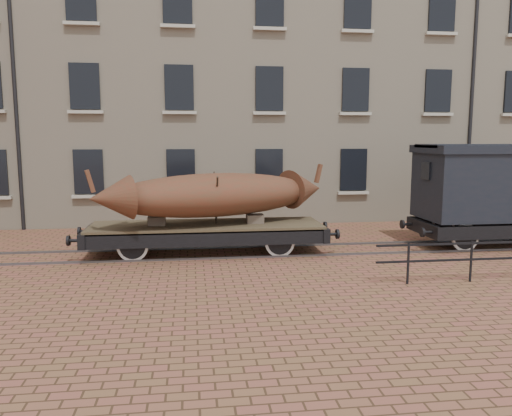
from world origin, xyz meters
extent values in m
plane|color=brown|center=(0.00, 0.00, 0.00)|extent=(90.00, 90.00, 0.00)
cube|color=beige|center=(3.00, 10.00, 7.00)|extent=(40.00, 10.00, 14.00)
cube|color=black|center=(-6.00, 4.96, 2.20)|extent=(1.10, 0.12, 1.70)
cube|color=#B3AF9D|center=(-6.00, 4.90, 1.25)|extent=(1.30, 0.18, 0.12)
cube|color=black|center=(-2.50, 4.96, 2.20)|extent=(1.10, 0.12, 1.70)
cube|color=#B3AF9D|center=(-2.50, 4.90, 1.25)|extent=(1.30, 0.18, 0.12)
cube|color=black|center=(1.00, 4.96, 2.20)|extent=(1.10, 0.12, 1.70)
cube|color=#B3AF9D|center=(1.00, 4.90, 1.25)|extent=(1.30, 0.18, 0.12)
cube|color=black|center=(4.50, 4.96, 2.20)|extent=(1.10, 0.12, 1.70)
cube|color=#B3AF9D|center=(4.50, 4.90, 1.25)|extent=(1.30, 0.18, 0.12)
cube|color=black|center=(8.00, 4.96, 2.20)|extent=(1.10, 0.12, 1.70)
cube|color=#B3AF9D|center=(8.00, 4.90, 1.25)|extent=(1.30, 0.18, 0.12)
cube|color=black|center=(11.50, 4.96, 2.20)|extent=(1.10, 0.12, 1.70)
cube|color=#B3AF9D|center=(11.50, 4.90, 1.25)|extent=(1.30, 0.18, 0.12)
cube|color=black|center=(-6.00, 4.96, 5.40)|extent=(1.10, 0.12, 1.70)
cube|color=#B3AF9D|center=(-6.00, 4.90, 4.45)|extent=(1.30, 0.18, 0.12)
cube|color=black|center=(-2.50, 4.96, 5.40)|extent=(1.10, 0.12, 1.70)
cube|color=#B3AF9D|center=(-2.50, 4.90, 4.45)|extent=(1.30, 0.18, 0.12)
cube|color=black|center=(1.00, 4.96, 5.40)|extent=(1.10, 0.12, 1.70)
cube|color=#B3AF9D|center=(1.00, 4.90, 4.45)|extent=(1.30, 0.18, 0.12)
cube|color=black|center=(4.50, 4.96, 5.40)|extent=(1.10, 0.12, 1.70)
cube|color=#B3AF9D|center=(4.50, 4.90, 4.45)|extent=(1.30, 0.18, 0.12)
cube|color=black|center=(8.00, 4.96, 5.40)|extent=(1.10, 0.12, 1.70)
cube|color=#B3AF9D|center=(8.00, 4.90, 4.45)|extent=(1.30, 0.18, 0.12)
cube|color=#B3AF9D|center=(-6.00, 4.90, 7.65)|extent=(1.30, 0.18, 0.12)
cube|color=black|center=(-2.50, 4.96, 8.60)|extent=(1.10, 0.12, 1.70)
cube|color=#B3AF9D|center=(-2.50, 4.90, 7.65)|extent=(1.30, 0.18, 0.12)
cube|color=black|center=(1.00, 4.96, 8.60)|extent=(1.10, 0.12, 1.70)
cube|color=#B3AF9D|center=(1.00, 4.90, 7.65)|extent=(1.30, 0.18, 0.12)
cube|color=black|center=(4.50, 4.96, 8.60)|extent=(1.10, 0.12, 1.70)
cube|color=#B3AF9D|center=(4.50, 4.90, 7.65)|extent=(1.30, 0.18, 0.12)
cube|color=black|center=(8.00, 4.96, 8.60)|extent=(1.10, 0.12, 1.70)
cube|color=#B3AF9D|center=(8.00, 4.90, 7.65)|extent=(1.30, 0.18, 0.12)
cylinder|color=black|center=(-8.50, 4.95, 7.00)|extent=(0.14, 0.14, 14.00)
cylinder|color=black|center=(9.50, 4.95, 7.00)|extent=(0.14, 0.14, 14.00)
cube|color=#59595E|center=(0.00, -0.72, 0.03)|extent=(30.00, 0.08, 0.06)
cube|color=#59595E|center=(0.00, 0.72, 0.03)|extent=(30.00, 0.08, 0.06)
cylinder|color=black|center=(3.00, -3.80, 0.50)|extent=(0.06, 0.06, 1.00)
cylinder|color=black|center=(4.60, -3.80, 0.50)|extent=(0.06, 0.06, 1.00)
cube|color=brown|center=(-1.66, 0.00, 0.86)|extent=(6.87, 2.02, 0.11)
cube|color=black|center=(-1.66, -0.93, 0.64)|extent=(6.87, 0.15, 0.41)
cube|color=black|center=(-1.66, 0.93, 0.64)|extent=(6.87, 0.15, 0.41)
cube|color=black|center=(-5.10, 0.00, 0.64)|extent=(0.20, 2.11, 0.41)
cylinder|color=black|center=(-5.35, -0.69, 0.64)|extent=(0.32, 0.09, 0.09)
cylinder|color=black|center=(-5.51, -0.69, 0.64)|extent=(0.07, 0.29, 0.29)
cylinder|color=black|center=(-5.35, 0.69, 0.64)|extent=(0.32, 0.09, 0.09)
cylinder|color=black|center=(-5.51, 0.69, 0.64)|extent=(0.07, 0.29, 0.29)
cube|color=black|center=(1.77, 0.00, 0.64)|extent=(0.20, 2.11, 0.41)
cylinder|color=black|center=(2.03, -0.69, 0.64)|extent=(0.32, 0.09, 0.09)
cylinder|color=black|center=(2.18, -0.69, 0.64)|extent=(0.07, 0.29, 0.29)
cylinder|color=black|center=(2.03, 0.69, 0.64)|extent=(0.32, 0.09, 0.09)
cylinder|color=black|center=(2.18, 0.69, 0.64)|extent=(0.07, 0.29, 0.29)
cylinder|color=black|center=(-3.77, 0.00, 0.44)|extent=(0.09, 1.74, 0.09)
cylinder|color=white|center=(-3.77, -0.72, 0.44)|extent=(0.88, 0.06, 0.88)
cylinder|color=black|center=(-3.77, -0.72, 0.44)|extent=(0.72, 0.09, 0.72)
cube|color=black|center=(-3.77, -0.83, 0.66)|extent=(0.82, 0.07, 0.09)
cylinder|color=white|center=(-3.77, 0.72, 0.44)|extent=(0.88, 0.06, 0.88)
cylinder|color=black|center=(-3.77, 0.72, 0.44)|extent=(0.72, 0.09, 0.72)
cube|color=black|center=(-3.77, 0.83, 0.66)|extent=(0.82, 0.07, 0.09)
cylinder|color=black|center=(0.44, 0.00, 0.44)|extent=(0.09, 1.74, 0.09)
cylinder|color=white|center=(0.44, -0.72, 0.44)|extent=(0.88, 0.06, 0.88)
cylinder|color=black|center=(0.44, -0.72, 0.44)|extent=(0.72, 0.09, 0.72)
cube|color=black|center=(0.44, -0.83, 0.66)|extent=(0.82, 0.07, 0.09)
cylinder|color=white|center=(0.44, 0.72, 0.44)|extent=(0.88, 0.06, 0.88)
cylinder|color=black|center=(0.44, 0.72, 0.44)|extent=(0.72, 0.09, 0.72)
cube|color=black|center=(0.44, 0.83, 0.66)|extent=(0.82, 0.07, 0.09)
cube|color=black|center=(-1.66, 0.00, 0.50)|extent=(3.66, 0.05, 0.05)
cube|color=brown|center=(-3.13, 0.00, 1.04)|extent=(0.50, 0.46, 0.26)
cube|color=brown|center=(-0.20, 0.00, 1.04)|extent=(0.50, 0.46, 0.26)
ellipsoid|color=#5F2C1C|center=(-1.37, 0.00, 1.79)|extent=(6.78, 3.87, 1.29)
cone|color=#5F2C1C|center=(-4.30, -0.93, 1.84)|extent=(1.43, 1.51, 1.23)
cube|color=#5F2C1C|center=(-4.78, -1.08, 2.32)|extent=(0.29, 0.21, 0.62)
cone|color=#5F2C1C|center=(1.55, 0.93, 1.84)|extent=(1.43, 1.51, 1.23)
cube|color=#5F2C1C|center=(2.03, 1.08, 2.32)|extent=(0.29, 0.21, 0.62)
cylinder|color=#352B20|center=(-1.37, -0.52, 1.66)|extent=(0.06, 1.11, 1.52)
cylinder|color=#352B20|center=(-1.37, 0.52, 1.66)|extent=(0.06, 1.11, 1.52)
cube|color=black|center=(7.96, 1.00, 0.64)|extent=(5.45, 0.15, 0.41)
cube|color=black|center=(5.23, 0.00, 0.64)|extent=(0.20, 2.18, 0.41)
cylinder|color=black|center=(4.82, -0.73, 0.64)|extent=(0.07, 0.29, 0.29)
cylinder|color=black|center=(4.82, 0.73, 0.64)|extent=(0.07, 0.29, 0.29)
cylinder|color=black|center=(6.23, 0.00, 0.44)|extent=(0.09, 1.73, 0.09)
cylinder|color=white|center=(6.23, -0.72, 0.44)|extent=(0.87, 0.06, 0.87)
cylinder|color=black|center=(6.23, -0.72, 0.44)|extent=(0.71, 0.09, 0.71)
cylinder|color=white|center=(6.23, 0.72, 0.44)|extent=(0.87, 0.06, 0.87)
cylinder|color=black|center=(6.23, 0.72, 0.44)|extent=(0.71, 0.09, 0.71)
cube|color=black|center=(7.96, 0.00, 1.95)|extent=(5.45, 2.18, 2.09)
cube|color=black|center=(7.96, 0.00, 3.12)|extent=(5.61, 2.31, 0.25)
cube|color=black|center=(7.96, 0.00, 3.22)|extent=(5.61, 1.54, 0.11)
cube|color=black|center=(5.21, 0.00, 2.45)|extent=(0.07, 0.54, 0.54)
camera|label=1|loc=(-2.07, -14.81, 3.44)|focal=35.00mm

